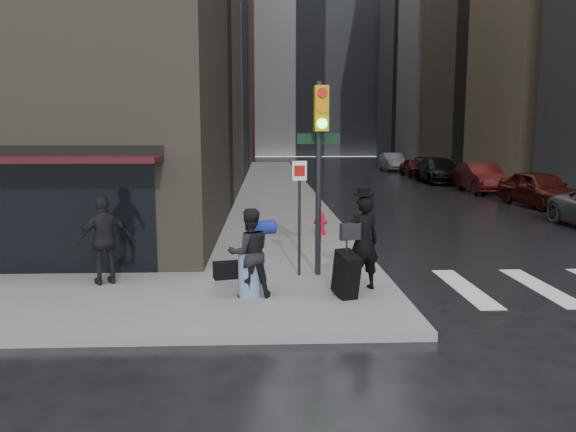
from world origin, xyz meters
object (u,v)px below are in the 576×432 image
at_px(traffic_light, 318,152).
at_px(man_overcoat, 359,247).
at_px(man_greycoat, 105,240).
at_px(parked_car_2, 481,178).
at_px(parked_car_3, 439,170).
at_px(parked_car_4, 414,167).
at_px(fire_hydrant, 321,224).
at_px(parked_car_5, 392,162).
at_px(man_jeans, 249,253).
at_px(parked_car_1, 539,189).

bearing_deg(traffic_light, man_overcoat, -65.91).
distance_m(man_greycoat, parked_car_2, 24.34).
height_order(parked_car_3, parked_car_4, parked_car_3).
relative_size(fire_hydrant, parked_car_5, 0.15).
height_order(man_greycoat, parked_car_2, man_greycoat).
height_order(traffic_light, parked_car_5, traffic_light).
bearing_deg(parked_car_2, man_overcoat, -114.39).
bearing_deg(parked_car_2, man_greycoat, -125.82).
height_order(man_jeans, parked_car_2, man_jeans).
relative_size(man_overcoat, man_jeans, 1.22).
bearing_deg(man_overcoat, parked_car_4, -123.86).
bearing_deg(traffic_light, parked_car_1, 42.55).
height_order(man_greycoat, traffic_light, traffic_light).
xyz_separation_m(man_jeans, man_greycoat, (-2.92, 1.05, 0.06)).
bearing_deg(parked_car_3, traffic_light, -110.84).
bearing_deg(parked_car_1, parked_car_5, 86.76).
bearing_deg(parked_car_4, parked_car_3, -91.99).
relative_size(man_jeans, traffic_light, 0.41).
height_order(parked_car_1, parked_car_2, parked_car_2).
xyz_separation_m(fire_hydrant, parked_car_1, (10.40, 7.40, 0.33)).
relative_size(fire_hydrant, parked_car_2, 0.14).
bearing_deg(parked_car_5, man_greycoat, -110.46).
relative_size(man_jeans, parked_car_1, 0.36).
xyz_separation_m(fire_hydrant, parked_car_2, (10.20, 13.63, 0.34)).
bearing_deg(man_jeans, man_greycoat, -34.75).
relative_size(man_jeans, parked_car_3, 0.30).
distance_m(man_overcoat, man_greycoat, 5.09).
xyz_separation_m(fire_hydrant, parked_car_5, (9.54, 32.31, 0.32)).
distance_m(man_overcoat, parked_car_1, 17.03).
xyz_separation_m(parked_car_3, parked_car_4, (0.05, 6.23, -0.15)).
xyz_separation_m(man_jeans, parked_car_4, (11.82, 32.59, -0.32)).
bearing_deg(traffic_light, parked_car_2, 54.06).
bearing_deg(parked_car_4, man_jeans, -111.43).
distance_m(parked_car_1, parked_car_4, 18.69).
relative_size(parked_car_2, parked_car_4, 1.25).
bearing_deg(traffic_light, parked_car_5, 68.95).
bearing_deg(man_overcoat, fire_hydrant, -105.90).
bearing_deg(parked_car_3, parked_car_4, 91.32).
bearing_deg(man_greycoat, parked_car_2, -157.04).
height_order(parked_car_1, parked_car_4, parked_car_1).
bearing_deg(parked_car_3, parked_car_2, -84.39).
height_order(man_overcoat, parked_car_2, man_overcoat).
relative_size(man_overcoat, parked_car_3, 0.36).
xyz_separation_m(man_jeans, parked_car_5, (11.53, 38.82, -0.20)).
height_order(traffic_light, fire_hydrant, traffic_light).
bearing_deg(parked_car_5, man_overcoat, -103.26).
bearing_deg(man_greycoat, parked_car_1, -168.66).
bearing_deg(parked_car_2, fire_hydrant, -124.27).
height_order(man_greycoat, parked_car_5, man_greycoat).
height_order(parked_car_1, parked_car_3, parked_car_3).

